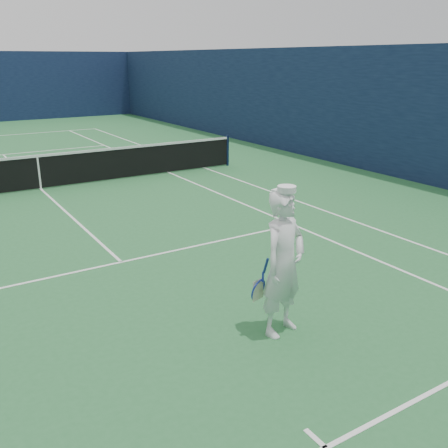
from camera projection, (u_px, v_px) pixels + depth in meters
name	position (u px, v px, depth m)	size (l,w,h in m)	color
ground	(41.00, 189.00, 14.42)	(80.00, 80.00, 0.00)	#276735
court_markings	(41.00, 189.00, 14.42)	(11.03, 23.83, 0.01)	white
windscreen_fence	(33.00, 119.00, 13.79)	(20.12, 36.12, 4.00)	#101C3D
tennis_net	(39.00, 170.00, 14.24)	(12.88, 0.09, 1.07)	#141E4C
tennis_player	(284.00, 264.00, 6.63)	(0.89, 0.66, 2.08)	white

